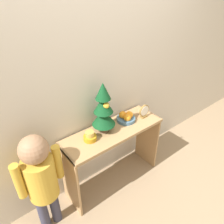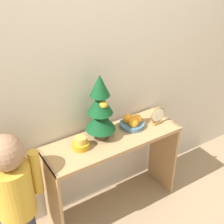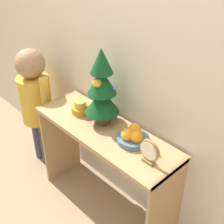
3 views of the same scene
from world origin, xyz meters
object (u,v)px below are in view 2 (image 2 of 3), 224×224
(mini_tree, at_px, (100,109))
(desk_clock, at_px, (157,116))
(singing_bowl, at_px, (81,144))
(fruit_bowl, at_px, (132,122))
(child_figure, at_px, (13,188))

(mini_tree, xyz_separation_m, desk_clock, (0.48, -0.08, -0.18))
(mini_tree, bearing_deg, singing_bowl, -168.92)
(mini_tree, relative_size, fruit_bowl, 2.62)
(fruit_bowl, height_order, desk_clock, desk_clock)
(fruit_bowl, relative_size, desk_clock, 1.31)
(fruit_bowl, relative_size, singing_bowl, 1.60)
(mini_tree, relative_size, desk_clock, 3.43)
(mini_tree, bearing_deg, child_figure, -172.94)
(mini_tree, height_order, desk_clock, mini_tree)
(fruit_bowl, distance_m, child_figure, 1.02)
(child_figure, bearing_deg, singing_bowl, 5.59)
(fruit_bowl, bearing_deg, desk_clock, -20.82)
(fruit_bowl, bearing_deg, child_figure, -175.52)
(desk_clock, bearing_deg, mini_tree, 170.14)
(fruit_bowl, xyz_separation_m, desk_clock, (0.19, -0.07, 0.03))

